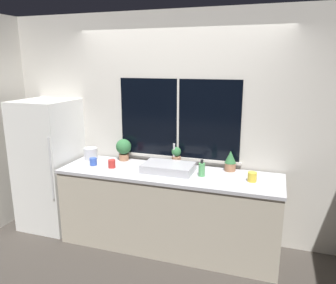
{
  "coord_description": "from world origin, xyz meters",
  "views": [
    {
      "loc": [
        1.1,
        -2.99,
        2.12
      ],
      "look_at": [
        -0.0,
        0.34,
        1.26
      ],
      "focal_mm": 35.0,
      "sensor_mm": 36.0,
      "label": 1
    }
  ],
  "objects_px": {
    "potted_plant_right": "(230,161)",
    "mug_blue": "(93,162)",
    "mug_yellow": "(252,177)",
    "mug_red": "(112,164)",
    "sink": "(169,167)",
    "potted_plant_center": "(176,156)",
    "soap_bottle": "(202,169)",
    "refrigerator": "(50,164)",
    "potted_plant_left": "(124,148)",
    "kettle": "(91,153)"
  },
  "relations": [
    {
      "from": "refrigerator",
      "to": "mug_red",
      "type": "xyz_separation_m",
      "value": [
        0.96,
        -0.1,
        0.13
      ]
    },
    {
      "from": "mug_yellow",
      "to": "mug_red",
      "type": "bearing_deg",
      "value": -178.27
    },
    {
      "from": "potted_plant_left",
      "to": "mug_yellow",
      "type": "bearing_deg",
      "value": -9.75
    },
    {
      "from": "mug_blue",
      "to": "potted_plant_left",
      "type": "bearing_deg",
      "value": 49.87
    },
    {
      "from": "soap_bottle",
      "to": "mug_red",
      "type": "bearing_deg",
      "value": -177.56
    },
    {
      "from": "refrigerator",
      "to": "kettle",
      "type": "relative_size",
      "value": 9.89
    },
    {
      "from": "kettle",
      "to": "potted_plant_right",
      "type": "bearing_deg",
      "value": 3.37
    },
    {
      "from": "soap_bottle",
      "to": "mug_blue",
      "type": "relative_size",
      "value": 2.1
    },
    {
      "from": "potted_plant_right",
      "to": "mug_blue",
      "type": "distance_m",
      "value": 1.62
    },
    {
      "from": "refrigerator",
      "to": "sink",
      "type": "xyz_separation_m",
      "value": [
        1.63,
        -0.02,
        0.13
      ]
    },
    {
      "from": "potted_plant_right",
      "to": "mug_yellow",
      "type": "distance_m",
      "value": 0.39
    },
    {
      "from": "potted_plant_left",
      "to": "kettle",
      "type": "height_order",
      "value": "potted_plant_left"
    },
    {
      "from": "mug_red",
      "to": "kettle",
      "type": "height_order",
      "value": "kettle"
    },
    {
      "from": "refrigerator",
      "to": "mug_blue",
      "type": "height_order",
      "value": "refrigerator"
    },
    {
      "from": "sink",
      "to": "potted_plant_center",
      "type": "height_order",
      "value": "sink"
    },
    {
      "from": "potted_plant_center",
      "to": "potted_plant_right",
      "type": "bearing_deg",
      "value": 0.0
    },
    {
      "from": "potted_plant_center",
      "to": "potted_plant_right",
      "type": "distance_m",
      "value": 0.64
    },
    {
      "from": "soap_bottle",
      "to": "mug_yellow",
      "type": "bearing_deg",
      "value": 0.31
    },
    {
      "from": "sink",
      "to": "mug_blue",
      "type": "distance_m",
      "value": 0.93
    },
    {
      "from": "mug_red",
      "to": "mug_blue",
      "type": "relative_size",
      "value": 1.09
    },
    {
      "from": "sink",
      "to": "mug_red",
      "type": "bearing_deg",
      "value": -172.92
    },
    {
      "from": "sink",
      "to": "potted_plant_right",
      "type": "xyz_separation_m",
      "value": [
        0.66,
        0.24,
        0.07
      ]
    },
    {
      "from": "potted_plant_center",
      "to": "mug_red",
      "type": "relative_size",
      "value": 2.36
    },
    {
      "from": "potted_plant_left",
      "to": "mug_red",
      "type": "xyz_separation_m",
      "value": [
        -0.0,
        -0.32,
        -0.11
      ]
    },
    {
      "from": "potted_plant_right",
      "to": "mug_blue",
      "type": "relative_size",
      "value": 2.66
    },
    {
      "from": "mug_blue",
      "to": "mug_red",
      "type": "bearing_deg",
      "value": -3.73
    },
    {
      "from": "refrigerator",
      "to": "mug_yellow",
      "type": "bearing_deg",
      "value": -1.15
    },
    {
      "from": "refrigerator",
      "to": "kettle",
      "type": "bearing_deg",
      "value": 12.56
    },
    {
      "from": "potted_plant_left",
      "to": "potted_plant_center",
      "type": "height_order",
      "value": "potted_plant_left"
    },
    {
      "from": "potted_plant_left",
      "to": "potted_plant_right",
      "type": "relative_size",
      "value": 1.15
    },
    {
      "from": "potted_plant_left",
      "to": "potted_plant_center",
      "type": "xyz_separation_m",
      "value": [
        0.69,
        0.0,
        -0.04
      ]
    },
    {
      "from": "mug_blue",
      "to": "mug_yellow",
      "type": "bearing_deg",
      "value": 0.97
    },
    {
      "from": "refrigerator",
      "to": "soap_bottle",
      "type": "distance_m",
      "value": 2.03
    },
    {
      "from": "mug_red",
      "to": "mug_blue",
      "type": "distance_m",
      "value": 0.26
    },
    {
      "from": "sink",
      "to": "refrigerator",
      "type": "bearing_deg",
      "value": 179.44
    },
    {
      "from": "refrigerator",
      "to": "potted_plant_center",
      "type": "distance_m",
      "value": 1.67
    },
    {
      "from": "mug_red",
      "to": "potted_plant_center",
      "type": "bearing_deg",
      "value": 25.03
    },
    {
      "from": "mug_yellow",
      "to": "soap_bottle",
      "type": "bearing_deg",
      "value": -179.69
    },
    {
      "from": "mug_red",
      "to": "kettle",
      "type": "bearing_deg",
      "value": 152.04
    },
    {
      "from": "mug_yellow",
      "to": "sink",
      "type": "bearing_deg",
      "value": 177.81
    },
    {
      "from": "refrigerator",
      "to": "mug_yellow",
      "type": "height_order",
      "value": "refrigerator"
    },
    {
      "from": "mug_red",
      "to": "soap_bottle",
      "type": "bearing_deg",
      "value": 2.44
    },
    {
      "from": "refrigerator",
      "to": "soap_bottle",
      "type": "relative_size",
      "value": 8.92
    },
    {
      "from": "potted_plant_left",
      "to": "mug_blue",
      "type": "bearing_deg",
      "value": -130.13
    },
    {
      "from": "refrigerator",
      "to": "potted_plant_center",
      "type": "xyz_separation_m",
      "value": [
        1.65,
        0.22,
        0.2
      ]
    },
    {
      "from": "mug_red",
      "to": "kettle",
      "type": "relative_size",
      "value": 0.57
    },
    {
      "from": "potted_plant_left",
      "to": "kettle",
      "type": "distance_m",
      "value": 0.43
    },
    {
      "from": "potted_plant_left",
      "to": "soap_bottle",
      "type": "relative_size",
      "value": 1.46
    },
    {
      "from": "sink",
      "to": "potted_plant_center",
      "type": "relative_size",
      "value": 2.49
    },
    {
      "from": "potted_plant_right",
      "to": "mug_blue",
      "type": "height_order",
      "value": "potted_plant_right"
    }
  ]
}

